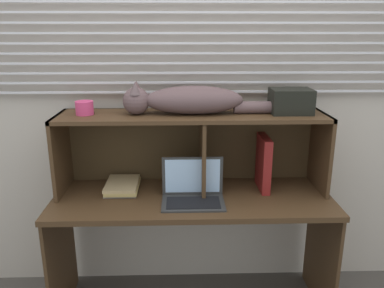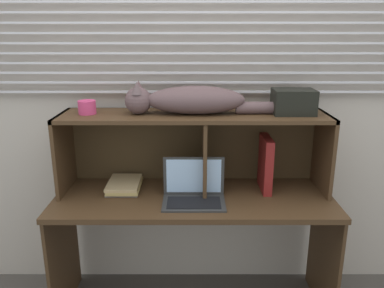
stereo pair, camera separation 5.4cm
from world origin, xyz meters
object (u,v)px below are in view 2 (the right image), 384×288
laptop (192,192)px  cat (188,100)px  small_basket (85,107)px  binder_upright (264,163)px  book_stack (123,185)px  storage_box (291,102)px

laptop → cat: bearing=96.5°
laptop → small_basket: size_ratio=3.47×
laptop → binder_upright: bearing=21.2°
book_stack → binder_upright: bearing=0.3°
laptop → small_basket: (-0.58, 0.16, 0.43)m
cat → storage_box: size_ratio=4.15×
book_stack → storage_box: bearing=0.2°
cat → laptop: (0.02, -0.16, -0.47)m
laptop → binder_upright: size_ratio=1.07×
cat → small_basket: 0.57m
book_stack → small_basket: small_basket is taller
binder_upright → storage_box: bearing=0.0°
small_basket → laptop: bearing=-15.3°
cat → storage_box: cat is taller
book_stack → small_basket: size_ratio=2.76×
laptop → storage_box: 0.73m
small_basket → book_stack: bearing=-1.2°
cat → small_basket: bearing=180.0°
cat → book_stack: size_ratio=3.48×
laptop → binder_upright: (0.41, 0.16, 0.11)m
binder_upright → storage_box: storage_box is taller
book_stack → storage_box: storage_box is taller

